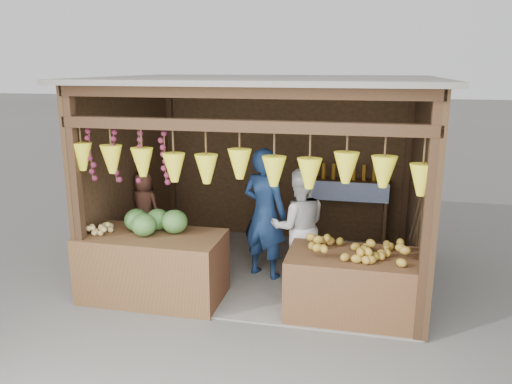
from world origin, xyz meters
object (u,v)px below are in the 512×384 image
Objects in this scene: counter_left at (153,266)px; vendor_seated at (145,207)px; counter_right at (354,285)px; woman_standing at (299,227)px; man_standing at (265,214)px.

vendor_seated is at bearing 118.28° from counter_left.
vendor_seated reaches higher than counter_right.
counter_left is 1.91m from woman_standing.
vendor_seated is at bearing 160.42° from counter_right.
vendor_seated is (-0.62, 1.16, 0.40)m from counter_left.
counter_left is 0.97× the size of man_standing.
counter_right is 3.27m from vendor_seated.
man_standing is 0.50m from woman_standing.
woman_standing is at bearing 26.48° from counter_left.
vendor_seated is (-2.30, 0.32, 0.04)m from woman_standing.
vendor_seated is at bearing 14.26° from man_standing.
counter_left is 2.43m from counter_right.
counter_right is (2.43, 0.07, -0.04)m from counter_left.
woman_standing is 2.32m from vendor_seated.
counter_left reaches higher than counter_right.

